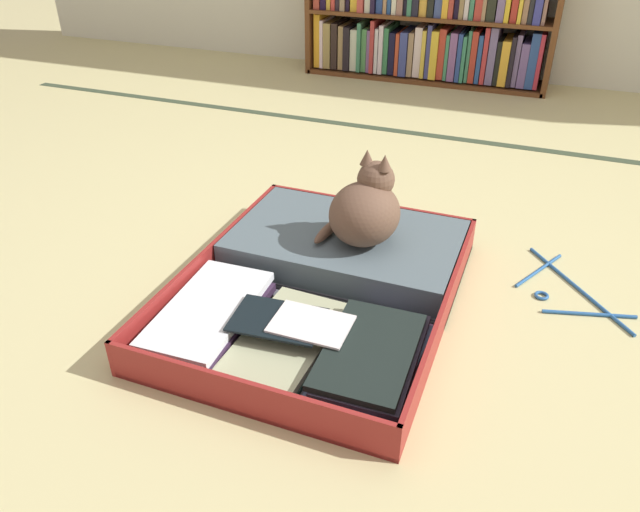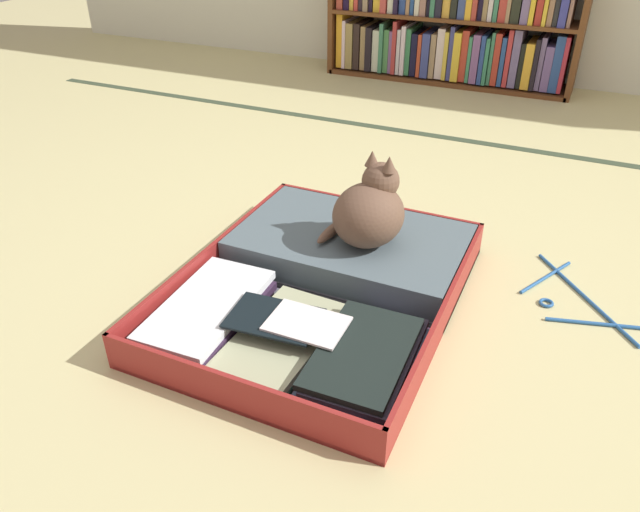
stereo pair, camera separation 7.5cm
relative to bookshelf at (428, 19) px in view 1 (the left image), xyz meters
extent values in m
plane|color=#C7BE83|center=(0.36, -2.24, -0.34)|extent=(10.00, 10.00, 0.00)
cube|color=#384531|center=(0.36, -0.92, -0.34)|extent=(4.80, 0.05, 0.00)
cube|color=brown|center=(-0.69, 0.00, 0.02)|extent=(0.03, 0.28, 0.72)
cube|color=brown|center=(0.69, 0.00, 0.02)|extent=(0.03, 0.28, 0.72)
cube|color=brown|center=(0.00, 0.00, -0.33)|extent=(1.38, 0.28, 0.02)
cube|color=brown|center=(0.00, 0.00, 0.02)|extent=(1.35, 0.28, 0.02)
cube|color=gold|center=(-0.64, 0.01, -0.15)|extent=(0.04, 0.24, 0.31)
cube|color=silver|center=(-0.61, 0.00, -0.17)|extent=(0.02, 0.24, 0.27)
cube|color=#9A834A|center=(-0.57, 0.00, -0.18)|extent=(0.04, 0.24, 0.26)
cube|color=black|center=(-0.53, 0.00, -0.18)|extent=(0.04, 0.24, 0.26)
cube|color=#9E8050|center=(-0.49, 0.01, -0.18)|extent=(0.03, 0.24, 0.25)
cube|color=black|center=(-0.45, -0.01, -0.18)|extent=(0.04, 0.24, 0.25)
cube|color=silver|center=(-0.41, 0.01, -0.19)|extent=(0.04, 0.24, 0.24)
cube|color=#387A57|center=(-0.37, -0.01, -0.17)|extent=(0.02, 0.24, 0.28)
cube|color=#4C8B4E|center=(-0.34, 0.01, -0.19)|extent=(0.03, 0.24, 0.24)
cube|color=#78538C|center=(-0.31, 0.00, -0.19)|extent=(0.02, 0.24, 0.24)
cube|color=#AB3332|center=(-0.29, -0.01, -0.16)|extent=(0.02, 0.24, 0.30)
cube|color=silver|center=(-0.27, 0.00, -0.18)|extent=(0.02, 0.24, 0.25)
cube|color=silver|center=(-0.24, -0.01, -0.17)|extent=(0.02, 0.24, 0.27)
cube|color=#367E4D|center=(-0.21, 0.01, -0.18)|extent=(0.03, 0.24, 0.26)
cube|color=black|center=(-0.17, 0.00, -0.19)|extent=(0.04, 0.24, 0.24)
cube|color=#BA4126|center=(-0.14, 0.00, -0.19)|extent=(0.02, 0.24, 0.24)
cube|color=#384388|center=(-0.10, -0.01, -0.19)|extent=(0.04, 0.24, 0.24)
cube|color=#9E815E|center=(-0.06, 0.00, -0.19)|extent=(0.03, 0.24, 0.24)
cube|color=silver|center=(-0.02, 0.01, -0.17)|extent=(0.04, 0.24, 0.28)
cube|color=gold|center=(0.01, 0.00, -0.18)|extent=(0.02, 0.24, 0.26)
cube|color=#3D4287|center=(0.04, 0.00, -0.16)|extent=(0.02, 0.24, 0.29)
cube|color=yellow|center=(0.07, -0.01, -0.18)|extent=(0.04, 0.24, 0.27)
cube|color=#BF3C2B|center=(0.11, 0.01, -0.17)|extent=(0.04, 0.24, 0.28)
cube|color=#3E895F|center=(0.15, 0.00, -0.18)|extent=(0.02, 0.24, 0.25)
cube|color=#7D548D|center=(0.18, -0.01, -0.18)|extent=(0.04, 0.24, 0.26)
cube|color=#2A468D|center=(0.22, -0.01, -0.18)|extent=(0.02, 0.24, 0.26)
cube|color=#36825E|center=(0.24, -0.01, -0.18)|extent=(0.02, 0.24, 0.25)
cube|color=#3C7F5D|center=(0.27, 0.00, -0.17)|extent=(0.02, 0.24, 0.28)
cube|color=#B33526|center=(0.29, 0.00, -0.17)|extent=(0.03, 0.24, 0.28)
cube|color=#294E8E|center=(0.33, 0.00, -0.18)|extent=(0.02, 0.24, 0.26)
cube|color=#BF3538|center=(0.35, 0.00, -0.16)|extent=(0.02, 0.24, 0.30)
cube|color=slate|center=(0.39, 0.00, -0.16)|extent=(0.04, 0.24, 0.30)
cube|color=black|center=(0.43, 0.01, -0.19)|extent=(0.02, 0.24, 0.24)
cube|color=gold|center=(0.46, 0.00, -0.19)|extent=(0.04, 0.24, 0.24)
cube|color=black|center=(0.50, -0.01, -0.17)|extent=(0.02, 0.24, 0.27)
cube|color=slate|center=(0.53, 0.01, -0.17)|extent=(0.03, 0.24, 0.28)
cube|color=slate|center=(0.57, 0.00, -0.19)|extent=(0.04, 0.24, 0.24)
cube|color=#2A498A|center=(0.61, 0.00, -0.16)|extent=(0.04, 0.24, 0.29)
cube|color=#BA2E3E|center=(0.64, 0.00, -0.16)|extent=(0.02, 0.24, 0.29)
cube|color=maroon|center=(0.24, -2.55, -0.34)|extent=(0.71, 0.46, 0.01)
cube|color=maroon|center=(0.24, -2.77, -0.29)|extent=(0.71, 0.01, 0.10)
cube|color=maroon|center=(-0.10, -2.55, -0.29)|extent=(0.01, 0.46, 0.10)
cube|color=maroon|center=(0.59, -2.55, -0.29)|extent=(0.01, 0.46, 0.10)
cube|color=#51505A|center=(0.24, -2.55, -0.33)|extent=(0.68, 0.43, 0.01)
cube|color=maroon|center=(0.24, -2.09, -0.34)|extent=(0.71, 0.46, 0.01)
cube|color=maroon|center=(0.24, -1.87, -0.29)|extent=(0.71, 0.01, 0.10)
cube|color=maroon|center=(-0.10, -2.09, -0.29)|extent=(0.01, 0.46, 0.10)
cube|color=maroon|center=(0.59, -2.09, -0.29)|extent=(0.01, 0.46, 0.10)
cube|color=#51505A|center=(0.24, -2.09, -0.33)|extent=(0.68, 0.43, 0.01)
cylinder|color=black|center=(0.24, -2.32, -0.32)|extent=(0.69, 0.02, 0.02)
cube|color=#73655E|center=(0.02, -2.56, -0.31)|extent=(0.22, 0.39, 0.01)
cube|color=#2C1B31|center=(0.03, -2.55, -0.30)|extent=(0.21, 0.38, 0.02)
cube|color=silver|center=(0.02, -2.54, -0.27)|extent=(0.22, 0.40, 0.02)
cube|color=#1A2D23|center=(0.24, -2.55, -0.31)|extent=(0.21, 0.39, 0.01)
cube|color=#A9AD85|center=(0.24, -2.55, -0.30)|extent=(0.22, 0.39, 0.02)
cube|color=#976AA0|center=(0.47, -2.54, -0.31)|extent=(0.21, 0.39, 0.02)
cube|color=#3B4966|center=(0.47, -2.55, -0.30)|extent=(0.22, 0.37, 0.02)
cube|color=#26212D|center=(0.47, -2.55, -0.28)|extent=(0.22, 0.37, 0.02)
cube|color=black|center=(0.46, -2.55, -0.26)|extent=(0.21, 0.34, 0.02)
cube|color=white|center=(0.30, -2.53, -0.25)|extent=(0.19, 0.14, 0.01)
cube|color=black|center=(0.22, -2.54, -0.25)|extent=(0.24, 0.17, 0.01)
cube|color=#506067|center=(0.24, -2.09, -0.28)|extent=(0.68, 0.43, 0.09)
cylinder|color=black|center=(0.05, -1.88, -0.29)|extent=(0.02, 0.02, 0.09)
cylinder|color=black|center=(0.44, -1.88, -0.29)|extent=(0.02, 0.02, 0.09)
cube|color=green|center=(0.40, -2.77, -0.29)|extent=(0.04, 0.00, 0.02)
cube|color=white|center=(0.19, -2.77, -0.31)|extent=(0.03, 0.00, 0.03)
cube|color=red|center=(0.23, -2.77, -0.30)|extent=(0.02, 0.00, 0.02)
cube|color=red|center=(0.01, -2.77, -0.27)|extent=(0.03, 0.00, 0.03)
ellipsoid|color=brown|center=(0.31, -2.12, -0.15)|extent=(0.26, 0.27, 0.19)
ellipsoid|color=brown|center=(0.33, -2.07, -0.19)|extent=(0.16, 0.12, 0.10)
sphere|color=brown|center=(0.32, -2.08, -0.06)|extent=(0.11, 0.11, 0.11)
cone|color=brown|center=(0.35, -2.09, 0.01)|extent=(0.04, 0.04, 0.04)
cone|color=brown|center=(0.29, -2.07, 0.01)|extent=(0.04, 0.04, 0.04)
sphere|color=yellow|center=(0.35, -2.04, -0.05)|extent=(0.02, 0.02, 0.02)
sphere|color=yellow|center=(0.32, -2.03, -0.05)|extent=(0.02, 0.02, 0.02)
ellipsoid|color=brown|center=(0.20, -2.13, -0.22)|extent=(0.05, 0.17, 0.03)
cylinder|color=#275C9E|center=(0.92, -1.99, -0.34)|extent=(0.30, 0.36, 0.01)
cylinder|color=#275C9E|center=(0.95, -2.11, -0.34)|extent=(0.24, 0.08, 0.01)
cylinder|color=#275C9E|center=(0.81, -1.93, -0.34)|extent=(0.12, 0.23, 0.01)
torus|color=#275C9E|center=(0.83, -2.07, -0.34)|extent=(0.06, 0.06, 0.01)
camera|label=1|loc=(0.74, -3.60, 0.67)|focal=33.83mm
camera|label=2|loc=(0.81, -3.57, 0.67)|focal=33.83mm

